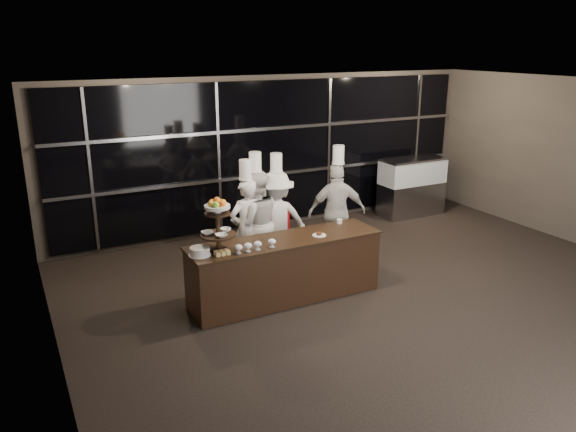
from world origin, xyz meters
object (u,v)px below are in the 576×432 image
buffet_counter (285,269)px  chef_c (277,220)px  display_stand (218,221)px  layer_cake (200,251)px  chef_a (247,227)px  display_case (412,184)px  chef_b (256,222)px  chef_d (337,211)px

buffet_counter → chef_c: (0.43, 1.15, 0.35)m
display_stand → layer_cake: 0.46m
chef_a → chef_c: bearing=12.9°
layer_cake → buffet_counter: bearing=2.2°
display_stand → display_case: display_stand is taller
layer_cake → chef_b: 1.74m
chef_b → chef_c: size_ratio=1.03×
buffet_counter → layer_cake: bearing=-177.8°
chef_c → chef_d: 1.07m
display_case → chef_c: size_ratio=0.74×
chef_c → chef_d: size_ratio=0.97×
chef_a → display_case: bearing=18.0°
buffet_counter → display_case: bearing=29.8°
chef_d → chef_a: bearing=179.0°
display_stand → layer_cake: (-0.28, -0.05, -0.37)m
layer_cake → chef_c: 2.10m
display_case → display_stand: bearing=-155.1°
chef_a → chef_d: (1.64, -0.03, 0.03)m
buffet_counter → chef_b: size_ratio=1.43×
buffet_counter → chef_b: bearing=88.1°
buffet_counter → layer_cake: (-1.28, -0.05, 0.51)m
chef_b → chef_d: bearing=-3.7°
layer_cake → chef_d: (2.77, 1.04, -0.12)m
chef_a → chef_d: size_ratio=0.95×
chef_b → display_stand: bearing=-133.7°
display_case → chef_b: 4.50m
buffet_counter → chef_c: size_ratio=1.48×
chef_a → chef_b: size_ratio=0.95×
buffet_counter → layer_cake: layer_cake is taller
layer_cake → chef_a: size_ratio=0.16×
buffet_counter → chef_d: chef_d is taller
display_stand → chef_c: bearing=38.8°
display_case → chef_d: size_ratio=0.72×
chef_a → chef_c: 0.60m
layer_cake → chef_c: (1.71, 1.20, -0.15)m
chef_d → chef_b: bearing=176.3°
display_case → chef_c: bearing=-161.3°
display_case → chef_a: bearing=-162.0°
layer_cake → chef_c: size_ratio=0.16×
buffet_counter → display_case: (4.31, 2.47, 0.22)m
buffet_counter → display_stand: display_stand is taller
display_stand → chef_d: chef_d is taller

